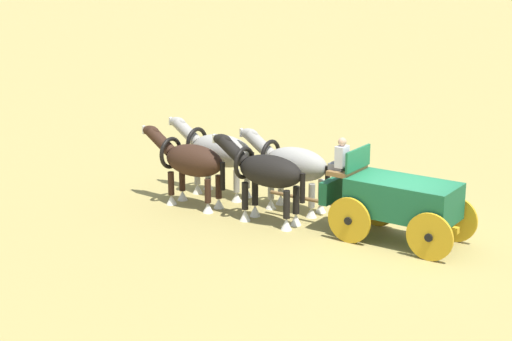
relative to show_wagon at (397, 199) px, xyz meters
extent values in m
plane|color=#9E8C4C|center=(-0.16, 0.01, -1.11)|extent=(220.00, 220.00, 0.00)
cube|color=#195B38|center=(-0.16, 0.01, 0.04)|extent=(2.84, 1.69, 0.92)
cube|color=brown|center=(1.43, -0.17, 0.54)|extent=(0.70, 1.30, 0.12)
cube|color=#195B38|center=(1.82, -0.22, -0.07)|extent=(0.37, 1.13, 0.60)
cube|color=#195B38|center=(1.13, -0.14, 0.88)|extent=(0.20, 1.25, 0.55)
cube|color=gold|center=(-0.16, 0.01, -0.52)|extent=(2.96, 0.50, 0.16)
cylinder|color=gold|center=(1.00, 0.68, -0.52)|extent=(1.18, 0.22, 1.18)
cylinder|color=black|center=(1.00, 0.68, -0.52)|extent=(0.22, 0.20, 0.20)
cylinder|color=gold|center=(0.82, -0.90, -0.52)|extent=(1.18, 0.22, 1.18)
cylinder|color=black|center=(0.82, -0.90, -0.52)|extent=(0.22, 0.20, 0.20)
cylinder|color=gold|center=(-1.14, 0.93, -0.52)|extent=(1.18, 0.22, 1.18)
cylinder|color=black|center=(-1.14, 0.93, -0.52)|extent=(0.22, 0.20, 0.20)
cylinder|color=gold|center=(-1.32, -0.65, -0.52)|extent=(1.18, 0.22, 1.18)
cylinder|color=black|center=(-1.32, -0.65, -0.52)|extent=(0.22, 0.20, 0.20)
cylinder|color=brown|center=(2.47, -0.29, -0.47)|extent=(2.59, 0.40, 0.10)
cube|color=slate|center=(1.58, 0.12, 0.68)|extent=(0.43, 0.36, 0.16)
cube|color=silver|center=(1.46, 0.13, 0.96)|extent=(0.28, 0.39, 0.55)
sphere|color=tan|center=(1.46, 0.13, 1.34)|extent=(0.22, 0.22, 0.22)
ellipsoid|color=black|center=(3.44, 0.25, 0.34)|extent=(1.99, 1.08, 0.87)
cylinder|color=black|center=(4.13, 0.41, -0.40)|extent=(0.18, 0.18, 0.76)
cone|color=silver|center=(4.13, 0.41, -0.94)|extent=(0.30, 0.30, 0.33)
cylinder|color=black|center=(4.07, -0.06, -0.40)|extent=(0.18, 0.18, 0.76)
cone|color=silver|center=(4.07, -0.06, -0.94)|extent=(0.30, 0.30, 0.33)
cylinder|color=black|center=(2.80, 0.56, -0.40)|extent=(0.18, 0.18, 0.76)
cone|color=silver|center=(2.80, 0.56, -0.94)|extent=(0.30, 0.30, 0.33)
cylinder|color=black|center=(2.75, 0.09, -0.40)|extent=(0.18, 0.18, 0.76)
cone|color=silver|center=(2.75, 0.09, -0.94)|extent=(0.30, 0.30, 0.33)
cylinder|color=black|center=(4.66, 0.11, 0.73)|extent=(0.98, 0.47, 0.81)
ellipsoid|color=black|center=(5.02, 0.07, 0.99)|extent=(0.63, 0.33, 0.32)
cube|color=silver|center=(5.30, 0.03, 0.99)|extent=(0.07, 0.11, 0.24)
torus|color=black|center=(4.29, 0.15, 0.44)|extent=(0.22, 0.91, 0.90)
cylinder|color=black|center=(2.44, 0.37, 0.04)|extent=(0.14, 0.14, 0.80)
ellipsoid|color=#9E998E|center=(3.29, -1.04, 0.25)|extent=(2.01, 1.16, 0.94)
cylinder|color=#9E998E|center=(3.99, -0.86, -0.48)|extent=(0.18, 0.18, 0.67)
cone|color=silver|center=(3.99, -0.86, -0.96)|extent=(0.30, 0.30, 0.29)
cylinder|color=#9E998E|center=(3.93, -1.38, -0.48)|extent=(0.18, 0.18, 0.67)
cone|color=silver|center=(3.93, -1.38, -0.96)|extent=(0.30, 0.30, 0.29)
cylinder|color=#9E998E|center=(2.65, -0.71, -0.48)|extent=(0.18, 0.18, 0.67)
cone|color=silver|center=(2.65, -0.71, -0.96)|extent=(0.30, 0.30, 0.29)
cylinder|color=#9E998E|center=(2.59, -1.22, -0.48)|extent=(0.18, 0.18, 0.67)
cone|color=silver|center=(2.59, -1.22, -0.96)|extent=(0.30, 0.30, 0.29)
cylinder|color=#9E998E|center=(4.51, -1.18, 0.65)|extent=(0.98, 0.47, 0.81)
ellipsoid|color=#9E998E|center=(4.88, -1.23, 0.91)|extent=(0.63, 0.33, 0.32)
cube|color=silver|center=(5.16, -1.26, 0.91)|extent=(0.07, 0.11, 0.24)
torus|color=black|center=(4.15, -1.14, 0.35)|extent=(0.23, 0.98, 0.97)
cylinder|color=black|center=(2.29, -0.93, -0.05)|extent=(0.14, 0.14, 0.80)
ellipsoid|color=#331E14|center=(6.02, -0.05, 0.25)|extent=(2.00, 1.12, 0.91)
cylinder|color=#331E14|center=(6.71, 0.12, -0.47)|extent=(0.18, 0.18, 0.68)
cone|color=silver|center=(6.71, 0.12, -0.96)|extent=(0.30, 0.30, 0.29)
cylinder|color=#331E14|center=(6.66, -0.37, -0.47)|extent=(0.18, 0.18, 0.68)
cone|color=silver|center=(6.66, -0.37, -0.96)|extent=(0.30, 0.30, 0.29)
cylinder|color=#331E14|center=(5.39, 0.28, -0.47)|extent=(0.18, 0.18, 0.68)
cone|color=silver|center=(5.39, 0.28, -0.96)|extent=(0.30, 0.30, 0.29)
cylinder|color=#331E14|center=(5.33, -0.22, -0.47)|extent=(0.18, 0.18, 0.68)
cone|color=silver|center=(5.33, -0.22, -0.96)|extent=(0.30, 0.30, 0.29)
cylinder|color=#331E14|center=(7.24, -0.19, 0.65)|extent=(0.98, 0.47, 0.81)
ellipsoid|color=#331E14|center=(7.61, -0.23, 0.91)|extent=(0.63, 0.33, 0.32)
cube|color=silver|center=(7.89, -0.27, 0.91)|extent=(0.07, 0.11, 0.24)
torus|color=black|center=(6.87, -0.15, 0.35)|extent=(0.23, 0.95, 0.94)
cylinder|color=black|center=(5.02, 0.07, -0.05)|extent=(0.14, 0.14, 0.80)
ellipsoid|color=#9E998E|center=(5.87, -1.34, 0.27)|extent=(2.18, 1.20, 0.96)
cylinder|color=#9E998E|center=(6.63, -1.16, -0.48)|extent=(0.18, 0.18, 0.68)
cone|color=silver|center=(6.63, -1.16, -0.96)|extent=(0.30, 0.30, 0.29)
cylinder|color=#9E998E|center=(6.56, -1.69, -0.48)|extent=(0.18, 0.18, 0.68)
cone|color=silver|center=(6.56, -1.69, -0.96)|extent=(0.30, 0.30, 0.29)
cylinder|color=#9E998E|center=(5.18, -0.99, -0.48)|extent=(0.18, 0.18, 0.68)
cone|color=silver|center=(5.18, -0.99, -0.96)|extent=(0.30, 0.30, 0.29)
cylinder|color=#9E998E|center=(5.12, -1.52, -0.48)|extent=(0.18, 0.18, 0.68)
cone|color=silver|center=(5.12, -1.52, -0.96)|extent=(0.30, 0.30, 0.29)
cylinder|color=#9E998E|center=(7.17, -1.49, 0.67)|extent=(0.98, 0.47, 0.81)
ellipsoid|color=#9E998E|center=(7.53, -1.53, 0.93)|extent=(0.63, 0.33, 0.32)
cube|color=silver|center=(7.81, -1.57, 0.93)|extent=(0.07, 0.11, 0.24)
torus|color=black|center=(6.80, -1.45, 0.37)|extent=(0.23, 0.99, 0.99)
cylinder|color=black|center=(4.79, -1.22, -0.03)|extent=(0.14, 0.14, 0.80)
camera|label=1|loc=(-6.15, 19.17, 6.20)|focal=58.10mm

